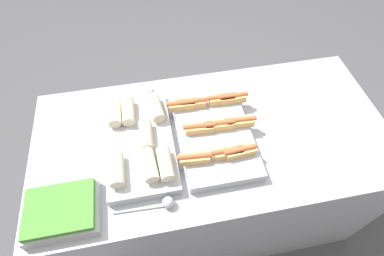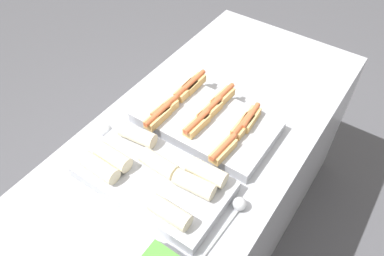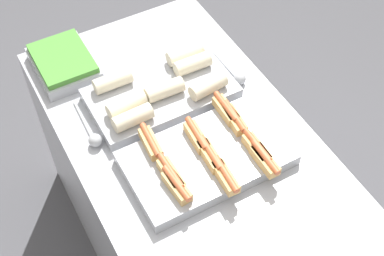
{
  "view_description": "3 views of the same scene",
  "coord_description": "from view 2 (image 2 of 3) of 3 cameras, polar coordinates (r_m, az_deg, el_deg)",
  "views": [
    {
      "loc": [
        -0.25,
        -0.79,
        2.04
      ],
      "look_at": [
        -0.1,
        0.0,
        0.95
      ],
      "focal_mm": 28.0,
      "sensor_mm": 36.0,
      "label": 1
    },
    {
      "loc": [
        -0.91,
        -0.56,
        2.0
      ],
      "look_at": [
        -0.1,
        0.0,
        0.95
      ],
      "focal_mm": 35.0,
      "sensor_mm": 36.0,
      "label": 2
    },
    {
      "loc": [
        0.92,
        -0.57,
        2.39
      ],
      "look_at": [
        -0.1,
        0.0,
        0.95
      ],
      "focal_mm": 50.0,
      "sensor_mm": 36.0,
      "label": 3
    }
  ],
  "objects": [
    {
      "name": "ground_plane",
      "position": [
        2.27,
        1.54,
        -14.78
      ],
      "size": [
        12.0,
        12.0,
        0.0
      ],
      "primitive_type": "plane",
      "color": "#4C4C51"
    },
    {
      "name": "serving_spoon_far",
      "position": [
        1.55,
        -13.28,
        -0.78
      ],
      "size": [
        0.23,
        0.05,
        0.05
      ],
      "color": "#B2B5BA",
      "rests_on": "counter"
    },
    {
      "name": "serving_spoon_near",
      "position": [
        1.31,
        6.89,
        -12.0
      ],
      "size": [
        0.25,
        0.05,
        0.05
      ],
      "color": "#B2B5BA",
      "rests_on": "counter"
    },
    {
      "name": "counter",
      "position": [
        1.9,
        1.8,
        -8.64
      ],
      "size": [
        1.71,
        0.83,
        0.87
      ],
      "color": "#A8AAB2",
      "rests_on": "ground_plane"
    },
    {
      "name": "tray_wraps",
      "position": [
        1.36,
        -5.87,
        -7.31
      ],
      "size": [
        0.3,
        0.55,
        0.11
      ],
      "color": "#A8AAB2",
      "rests_on": "counter"
    },
    {
      "name": "tray_hotdogs",
      "position": [
        1.54,
        2.14,
        1.33
      ],
      "size": [
        0.4,
        0.56,
        0.1
      ],
      "color": "#A8AAB2",
      "rests_on": "counter"
    }
  ]
}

